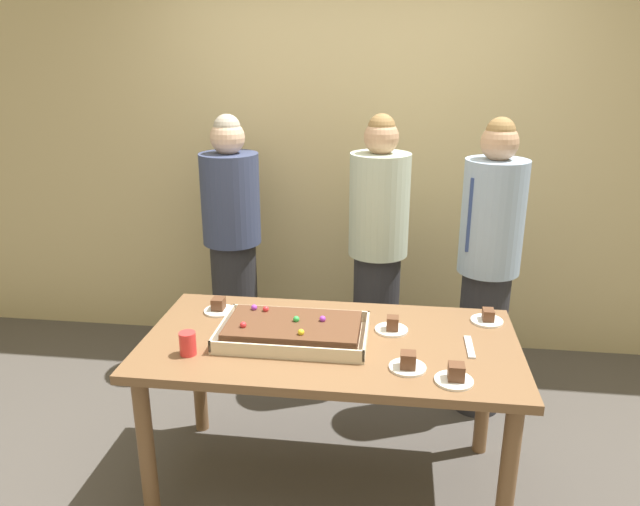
# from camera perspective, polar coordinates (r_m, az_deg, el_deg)

# --- Properties ---
(ground_plane) EXTENTS (12.00, 12.00, 0.00)m
(ground_plane) POSITION_cam_1_polar(r_m,az_deg,el_deg) (3.10, 0.89, -20.83)
(ground_plane) COLOR #4C4742
(interior_back_panel) EXTENTS (8.00, 0.12, 3.00)m
(interior_back_panel) POSITION_cam_1_polar(r_m,az_deg,el_deg) (4.01, 3.68, 11.87)
(interior_back_panel) COLOR #CCB784
(interior_back_panel) RESTS_ON ground_plane
(party_table) EXTENTS (1.65, 0.85, 0.76)m
(party_table) POSITION_cam_1_polar(r_m,az_deg,el_deg) (2.73, 0.97, -10.00)
(party_table) COLOR brown
(party_table) RESTS_ON ground_plane
(sheet_cake) EXTENTS (0.65, 0.39, 0.10)m
(sheet_cake) POSITION_cam_1_polar(r_m,az_deg,el_deg) (2.68, -2.55, -7.36)
(sheet_cake) COLOR beige
(sheet_cake) RESTS_ON party_table
(plated_slice_near_left) EXTENTS (0.15, 0.15, 0.07)m
(plated_slice_near_left) POSITION_cam_1_polar(r_m,az_deg,el_deg) (2.99, -9.54, -5.09)
(plated_slice_near_left) COLOR white
(plated_slice_near_left) RESTS_ON party_table
(plated_slice_near_right) EXTENTS (0.15, 0.15, 0.07)m
(plated_slice_near_right) POSITION_cam_1_polar(r_m,az_deg,el_deg) (2.77, 6.82, -6.95)
(plated_slice_near_right) COLOR white
(plated_slice_near_right) RESTS_ON party_table
(plated_slice_far_left) EXTENTS (0.15, 0.15, 0.07)m
(plated_slice_far_left) POSITION_cam_1_polar(r_m,az_deg,el_deg) (2.47, 8.31, -10.32)
(plated_slice_far_left) COLOR white
(plated_slice_far_left) RESTS_ON party_table
(plated_slice_far_right) EXTENTS (0.15, 0.15, 0.07)m
(plated_slice_far_right) POSITION_cam_1_polar(r_m,az_deg,el_deg) (2.41, 12.66, -11.29)
(plated_slice_far_right) COLOR white
(plated_slice_far_right) RESTS_ON party_table
(plated_slice_center_front) EXTENTS (0.15, 0.15, 0.06)m
(plated_slice_center_front) POSITION_cam_1_polar(r_m,az_deg,el_deg) (2.95, 15.56, -5.96)
(plated_slice_center_front) COLOR white
(plated_slice_center_front) RESTS_ON party_table
(drink_cup_nearest) EXTENTS (0.07, 0.07, 0.10)m
(drink_cup_nearest) POSITION_cam_1_polar(r_m,az_deg,el_deg) (2.60, -12.41, -8.36)
(drink_cup_nearest) COLOR red
(drink_cup_nearest) RESTS_ON party_table
(cake_server_utensil) EXTENTS (0.03, 0.20, 0.01)m
(cake_server_utensil) POSITION_cam_1_polar(r_m,az_deg,el_deg) (2.69, 13.98, -8.64)
(cake_server_utensil) COLOR silver
(cake_server_utensil) RESTS_ON party_table
(person_serving_front) EXTENTS (0.34, 0.34, 1.65)m
(person_serving_front) POSITION_cam_1_polar(r_m,az_deg,el_deg) (3.53, 5.48, 0.06)
(person_serving_front) COLOR #28282D
(person_serving_front) RESTS_ON ground_plane
(person_green_shirt_behind) EXTENTS (0.36, 0.36, 1.62)m
(person_green_shirt_behind) POSITION_cam_1_polar(r_m,az_deg,el_deg) (3.81, -8.28, 1.07)
(person_green_shirt_behind) COLOR #28282D
(person_green_shirt_behind) RESTS_ON ground_plane
(person_striped_tie_right) EXTENTS (0.33, 0.33, 1.66)m
(person_striped_tie_right) POSITION_cam_1_polar(r_m,az_deg,el_deg) (3.37, 15.60, -1.32)
(person_striped_tie_right) COLOR #28282D
(person_striped_tie_right) RESTS_ON ground_plane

